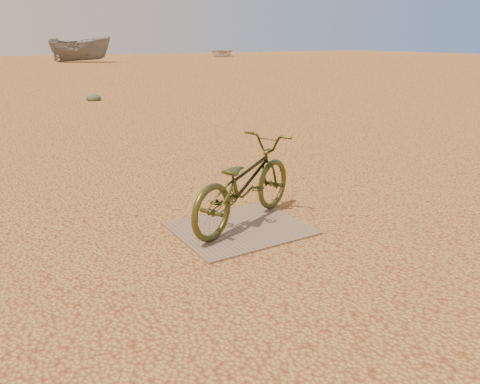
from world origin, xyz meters
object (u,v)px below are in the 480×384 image
bicycle (244,182)px  boat_far_right (221,52)px  boat_mid_right (80,49)px  plywood_board (240,228)px

bicycle → boat_far_right: 52.09m
bicycle → boat_mid_right: (7.50, 39.43, 0.60)m
bicycle → plywood_board: bearing=107.9°
plywood_board → bicycle: (0.11, 0.10, 0.48)m
bicycle → boat_far_right: (24.99, 45.71, 0.06)m
plywood_board → bicycle: bicycle is taller
plywood_board → boat_mid_right: 40.27m
plywood_board → boat_mid_right: bearing=79.1°
bicycle → boat_mid_right: boat_mid_right is taller
boat_far_right → bicycle: bearing=-85.8°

